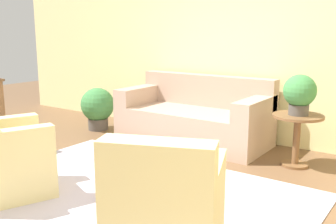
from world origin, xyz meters
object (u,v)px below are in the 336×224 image
Objects in this scene: potted_plant_on_side_table at (300,93)px; armchair_right at (167,214)px; ottoman_table at (149,164)px; side_table at (297,131)px; potted_plant_floor at (98,107)px; couch at (194,118)px.

armchair_right is at bearing -92.03° from potted_plant_on_side_table.
potted_plant_on_side_table is at bearing 59.84° from ottoman_table.
potted_plant_floor is at bearing -178.33° from side_table.
ottoman_table is at bearing -34.38° from potted_plant_floor.
potted_plant_on_side_table reaches higher than potted_plant_floor.
potted_plant_on_side_table reaches higher than armchair_right.
couch is 2.13× the size of armchair_right.
potted_plant_on_side_table is at bearing -135.00° from side_table.
side_table is 3.09m from potted_plant_floor.
potted_plant_on_side_table is (1.50, -0.21, 0.52)m from couch.
side_table is 1.32× the size of potted_plant_on_side_table.
potted_plant_floor is (-3.08, -0.09, -0.49)m from potted_plant_on_side_table.
couch is at bearing 117.86° from armchair_right.
potted_plant_floor is at bearing 141.75° from armchair_right.
armchair_right reaches higher than side_table.
armchair_right is at bearing -38.25° from potted_plant_floor.
side_table is at bearing -8.14° from couch.
ottoman_table is at bearing -120.16° from potted_plant_on_side_table.
couch is 3.45× the size of side_table.
couch is 1.60m from potted_plant_on_side_table.
side_table is at bearing 1.67° from potted_plant_floor.
potted_plant_floor is (-3.08, -0.09, -0.05)m from side_table.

